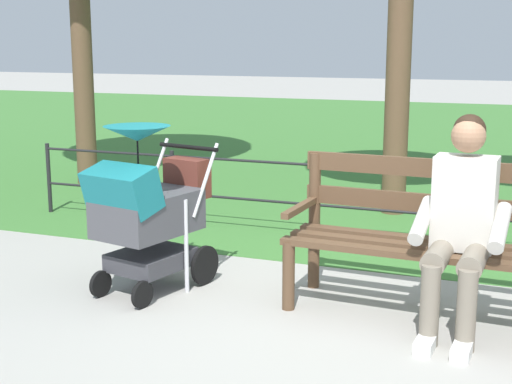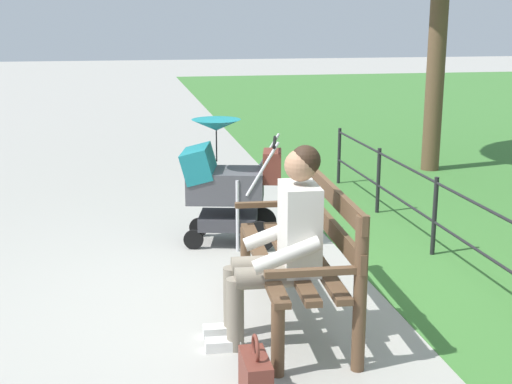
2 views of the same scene
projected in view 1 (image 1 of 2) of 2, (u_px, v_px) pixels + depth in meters
The scene contains 6 objects.
ground_plane at pixel (348, 308), 4.74m from camera, with size 60.00×60.00×0.00m, color #9E9B93.
grass_lawn at pixel (473, 140), 12.78m from camera, with size 40.00×16.00×0.01m, color #3D7533.
park_bench at pixel (419, 231), 4.60m from camera, with size 1.62×0.67×0.96m.
person_on_bench at pixel (461, 219), 4.27m from camera, with size 0.55×0.74×1.28m.
stroller at pixel (147, 207), 4.95m from camera, with size 0.68×0.97×1.15m.
park_fence at pixel (396, 198), 6.09m from camera, with size 6.98×0.04×0.70m.
Camera 1 is at (-1.07, 4.41, 1.69)m, focal length 51.48 mm.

